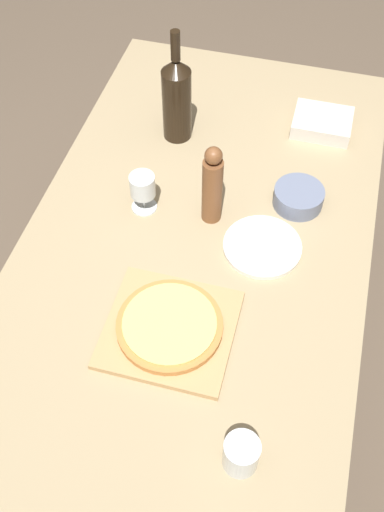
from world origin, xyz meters
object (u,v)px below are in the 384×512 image
pizza (170,325)px  wine_glass (143,187)px  small_bowl (298,197)px  pepper_mill (212,186)px  wine_bottle (177,98)px

pizza → wine_glass: size_ratio=2.14×
wine_glass → small_bowl: 0.44m
pizza → pepper_mill: 0.40m
wine_bottle → pepper_mill: wine_bottle is taller
wine_bottle → pepper_mill: bearing=-59.0°
pizza → pepper_mill: pepper_mill is taller
wine_glass → pizza: bearing=-63.7°
wine_glass → small_bowl: wine_glass is taller
pizza → wine_bottle: 0.73m
pizza → pepper_mill: size_ratio=1.01×
wine_glass → small_bowl: (0.42, 0.13, -0.06)m
wine_glass → pepper_mill: bearing=4.4°
wine_bottle → pizza: bearing=-75.8°
pizza → wine_bottle: (-0.18, 0.70, 0.11)m
pizza → pepper_mill: (0.01, 0.39, 0.09)m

